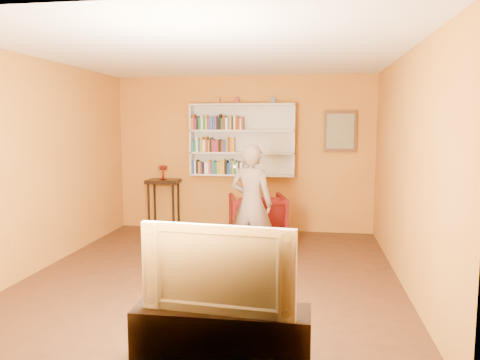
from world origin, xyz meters
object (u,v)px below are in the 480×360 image
console_table (164,188)px  ruby_lustre (163,169)px  armchair (257,219)px  bookshelf (243,140)px  person (251,203)px  television (221,265)px  tv_cabinet (222,338)px

console_table → ruby_lustre: ruby_lustre is taller
armchair → ruby_lustre: bearing=-35.5°
bookshelf → person: bearing=-78.1°
television → ruby_lustre: bearing=118.5°
armchair → person: person is taller
bookshelf → television: (0.52, -4.66, -0.78)m
console_table → armchair: size_ratio=1.05×
armchair → person: bearing=77.8°
person → armchair: bearing=-75.3°
console_table → ruby_lustre: bearing=104.0°
person → television: size_ratio=1.39×
console_table → person: (1.77, -1.67, 0.06)m
ruby_lustre → armchair: 2.00m
bookshelf → armchair: (0.36, -0.85, -1.20)m
bookshelf → armchair: 1.51m
ruby_lustre → tv_cabinet: ruby_lustre is taller
tv_cabinet → ruby_lustre: bearing=113.0°
person → bookshelf: bearing=-65.1°
bookshelf → television: size_ratio=1.55×
armchair → television: television is taller
ruby_lustre → television: ruby_lustre is taller
bookshelf → armchair: bearing=-67.2°
tv_cabinet → person: bearing=92.7°
console_table → tv_cabinet: bearing=-67.0°
bookshelf → person: (0.38, -1.83, -0.79)m
tv_cabinet → armchair: bearing=92.5°
television → person: bearing=98.3°
armchair → tv_cabinet: 3.82m
console_table → ruby_lustre: (-0.00, 0.00, 0.34)m
person → tv_cabinet: 2.89m
bookshelf → television: 4.75m
bookshelf → tv_cabinet: size_ratio=1.34×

